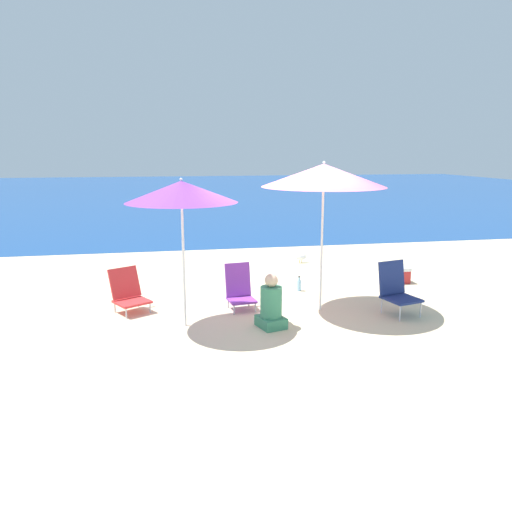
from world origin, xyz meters
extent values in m
plane|color=beige|center=(0.00, 0.00, 0.00)|extent=(60.00, 60.00, 0.00)
cube|color=#19478C|center=(0.00, 25.38, 0.00)|extent=(60.00, 40.00, 0.01)
cylinder|color=white|center=(0.62, -0.12, 1.02)|extent=(0.04, 0.04, 2.04)
cone|color=pink|center=(0.62, -0.12, 2.22)|extent=(2.00, 2.00, 0.36)
sphere|color=white|center=(0.62, -0.12, 2.43)|extent=(0.04, 0.04, 0.04)
cylinder|color=white|center=(-1.64, -0.49, 0.94)|extent=(0.04, 0.04, 1.87)
cone|color=purple|center=(-1.64, -0.49, 2.03)|extent=(1.63, 1.63, 0.31)
sphere|color=white|center=(-1.64, -0.49, 2.21)|extent=(0.04, 0.04, 0.04)
cylinder|color=silver|center=(1.65, -0.92, 0.13)|extent=(0.02, 0.02, 0.26)
cylinder|color=silver|center=(2.06, -0.82, 0.13)|extent=(0.02, 0.02, 0.26)
cylinder|color=silver|center=(1.54, -0.50, 0.13)|extent=(0.02, 0.02, 0.26)
cylinder|color=silver|center=(1.95, -0.39, 0.13)|extent=(0.02, 0.02, 0.26)
cube|color=navy|center=(1.80, -0.66, 0.28)|extent=(0.61, 0.62, 0.04)
cube|color=navy|center=(1.73, -0.41, 0.57)|extent=(0.51, 0.24, 0.55)
cylinder|color=silver|center=(-0.84, -0.09, 0.08)|extent=(0.02, 0.02, 0.15)
cylinder|color=silver|center=(-0.47, -0.05, 0.08)|extent=(0.02, 0.02, 0.15)
cylinder|color=silver|center=(-0.88, 0.26, 0.08)|extent=(0.02, 0.02, 0.15)
cylinder|color=silver|center=(-0.52, 0.31, 0.08)|extent=(0.02, 0.02, 0.15)
cube|color=purple|center=(-0.68, 0.11, 0.17)|extent=(0.48, 0.48, 0.04)
cube|color=purple|center=(-0.71, 0.32, 0.47)|extent=(0.44, 0.19, 0.57)
cylinder|color=silver|center=(-2.54, 0.02, 0.08)|extent=(0.02, 0.02, 0.17)
cylinder|color=silver|center=(-2.18, 0.23, 0.08)|extent=(0.02, 0.02, 0.17)
cylinder|color=silver|center=(-2.75, 0.37, 0.08)|extent=(0.02, 0.02, 0.17)
cylinder|color=silver|center=(-2.38, 0.58, 0.08)|extent=(0.02, 0.02, 0.17)
cube|color=red|center=(-2.46, 0.30, 0.19)|extent=(0.67, 0.66, 0.04)
cube|color=red|center=(-2.58, 0.50, 0.46)|extent=(0.53, 0.42, 0.50)
cube|color=#3F8C66|center=(-0.37, -0.79, 0.08)|extent=(0.46, 0.50, 0.16)
cylinder|color=#3F8C66|center=(-0.37, -0.79, 0.39)|extent=(0.32, 0.32, 0.47)
sphere|color=beige|center=(-0.37, -0.79, 0.73)|extent=(0.20, 0.20, 0.20)
cylinder|color=#8CCCEA|center=(0.58, 1.05, 0.10)|extent=(0.08, 0.08, 0.20)
cylinder|color=#8CCCEA|center=(0.58, 1.05, 0.23)|extent=(0.04, 0.04, 0.07)
cylinder|color=black|center=(0.58, 1.05, 0.28)|extent=(0.04, 0.04, 0.02)
cube|color=#B72828|center=(2.70, 1.25, 0.13)|extent=(0.41, 0.27, 0.26)
cube|color=white|center=(2.70, 1.25, 0.29)|extent=(0.42, 0.28, 0.06)
cylinder|color=gold|center=(1.24, 3.38, 0.04)|extent=(0.01, 0.01, 0.07)
cylinder|color=gold|center=(1.29, 3.38, 0.04)|extent=(0.01, 0.01, 0.07)
ellipsoid|color=white|center=(1.27, 3.38, 0.14)|extent=(0.26, 0.11, 0.13)
sphere|color=white|center=(1.37, 3.38, 0.19)|extent=(0.07, 0.07, 0.07)
camera|label=1|loc=(-1.93, -7.77, 2.60)|focal=35.00mm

